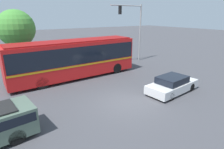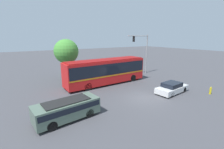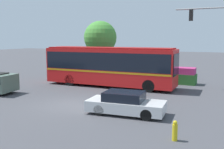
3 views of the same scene
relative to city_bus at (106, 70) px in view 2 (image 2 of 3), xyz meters
name	(u,v)px [view 2 (image 2 of 3)]	position (x,y,z in m)	size (l,w,h in m)	color
ground_plane	(145,98)	(0.78, -6.83, -1.95)	(140.00, 140.00, 0.00)	#444449
city_bus	(106,70)	(0.00, 0.00, 0.00)	(11.65, 2.96, 3.43)	red
sedan_foreground	(172,88)	(4.62, -7.30, -1.35)	(4.47, 2.20, 1.26)	silver
suv_left_lane	(67,108)	(-7.50, -6.71, -1.02)	(5.20, 2.50, 1.58)	#516656
traffic_light_pole	(143,48)	(8.60, 2.00, 2.50)	(4.45, 0.24, 6.78)	gray
flowering_hedge	(103,72)	(1.68, 4.05, -1.20)	(10.23, 1.37, 1.52)	#286028
street_tree_left	(66,51)	(-3.77, 5.34, 2.32)	(3.63, 3.63, 6.10)	brown
fire_hydrant	(210,91)	(7.96, -9.96, -1.53)	(0.22, 0.22, 0.86)	gold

